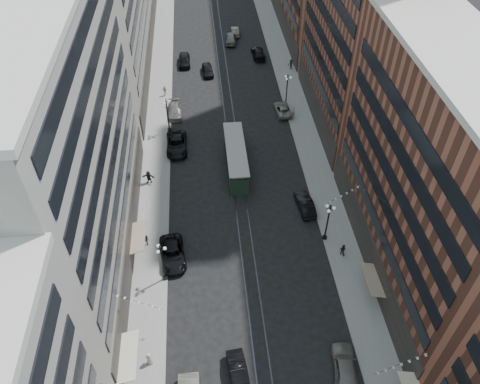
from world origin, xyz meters
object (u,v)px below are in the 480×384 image
object	(u,v)px
pedestrian_6	(165,91)
car_4	(345,367)
car_11	(283,109)
pedestrian_5	(149,177)
car_8	(175,111)
pedestrian_1	(149,358)
pedestrian_7	(343,250)
pedestrian_9	(291,64)
lamppost_se_mid	(287,89)
pedestrian_2	(145,240)
car_7	(177,144)
lamppost_se_far	(328,221)
car_9	(184,60)
car_5	(239,374)
car_12	(258,53)
car_14	(235,31)
lamppost_sw_far	(163,261)
car_10	(305,204)
car_13	(208,70)
pedestrian_8	(293,111)
lamppost_sw_mid	(168,114)

from	to	relation	value
pedestrian_6	car_4	bearing A→B (deg)	98.50
car_11	pedestrian_5	size ratio (longest dim) A/B	2.64
car_8	car_11	distance (m)	16.84
pedestrian_1	pedestrian_7	bearing A→B (deg)	-137.84
car_4	pedestrian_9	bearing A→B (deg)	-88.22
lamppost_se_mid	pedestrian_2	distance (m)	34.19
pedestrian_7	car_7	bearing A→B (deg)	-9.77
lamppost_se_far	car_9	world-z (taller)	lamppost_se_far
car_11	car_4	bearing A→B (deg)	84.08
pedestrian_1	pedestrian_6	size ratio (longest dim) A/B	0.91
car_5	car_12	xyz separation A→B (m)	(9.11, 60.37, 0.02)
car_14	car_11	bearing A→B (deg)	101.46
car_9	pedestrian_6	world-z (taller)	pedestrian_6
lamppost_sw_far	car_14	bearing A→B (deg)	77.85
pedestrian_6	pedestrian_9	distance (m)	23.05
pedestrian_2	car_10	distance (m)	19.83
pedestrian_6	pedestrian_5	bearing A→B (deg)	74.50
lamppost_se_far	pedestrian_9	bearing A→B (deg)	85.90
car_4	pedestrian_5	distance (m)	33.59
car_10	lamppost_sw_far	bearing A→B (deg)	22.41
lamppost_sw_far	pedestrian_7	size ratio (longest dim) A/B	3.53
car_8	pedestrian_7	xyz separation A→B (m)	(19.03, -29.79, 0.20)
car_13	pedestrian_5	distance (m)	29.06
car_9	pedestrian_5	size ratio (longest dim) A/B	2.72
car_7	car_9	xyz separation A→B (m)	(1.26, 24.52, -0.00)
car_4	car_8	size ratio (longest dim) A/B	1.03
lamppost_se_mid	car_11	world-z (taller)	lamppost_se_mid
pedestrian_5	car_8	bearing A→B (deg)	90.20
pedestrian_2	pedestrian_8	xyz separation A→B (m)	(21.41, 24.18, -0.08)
car_4	car_5	size ratio (longest dim) A/B	1.13
pedestrian_1	car_8	xyz separation A→B (m)	(2.02, 40.78, -0.20)
lamppost_sw_mid	car_10	xyz separation A→B (m)	(17.03, -17.87, -2.31)
car_11	car_12	xyz separation A→B (m)	(-1.60, 18.55, 0.09)
pedestrian_2	pedestrian_8	size ratio (longest dim) A/B	1.09
lamppost_sw_far	pedestrian_2	distance (m)	5.77
car_7	car_13	size ratio (longest dim) A/B	1.38
lamppost_se_far	pedestrian_2	xyz separation A→B (m)	(-20.74, 0.89, -1.99)
car_12	pedestrian_6	size ratio (longest dim) A/B	3.12
car_8	lamppost_se_mid	bearing A→B (deg)	-1.13
pedestrian_5	pedestrian_8	size ratio (longest dim) A/B	1.06
lamppost_se_far	pedestrian_6	world-z (taller)	lamppost_se_far
car_7	car_5	bearing A→B (deg)	-81.39
pedestrian_1	pedestrian_5	world-z (taller)	pedestrian_5
car_7	pedestrian_9	bearing A→B (deg)	45.16
lamppost_se_far	pedestrian_7	distance (m)	3.60
lamppost_se_far	car_11	size ratio (longest dim) A/B	1.13
pedestrian_2	car_7	distance (m)	18.08
lamppost_sw_mid	pedestrian_9	xyz separation A→B (m)	(21.23, 16.48, -2.04)
lamppost_sw_far	car_14	xyz separation A→B (m)	(12.54, 58.28, -2.41)
lamppost_sw_mid	car_12	world-z (taller)	lamppost_sw_mid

